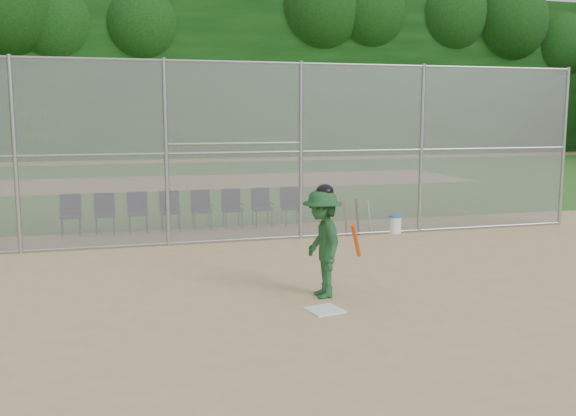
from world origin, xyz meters
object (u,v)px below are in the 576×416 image
object	(u,v)px
water_cooler	(394,224)
chair_0	(71,215)
batter_at_plate	(322,243)
home_plate	(325,310)

from	to	relation	value
water_cooler	chair_0	xyz separation A→B (m)	(-7.48, 1.76, 0.26)
batter_at_plate	chair_0	bearing A→B (deg)	122.13
batter_at_plate	water_cooler	distance (m)	5.85
home_plate	batter_at_plate	bearing A→B (deg)	74.39
chair_0	home_plate	bearing A→B (deg)	-61.70
water_cooler	chair_0	world-z (taller)	chair_0
water_cooler	chair_0	distance (m)	7.69
home_plate	batter_at_plate	xyz separation A→B (m)	(0.20, 0.71, 0.85)
batter_at_plate	chair_0	world-z (taller)	batter_at_plate
water_cooler	chair_0	size ratio (longest dim) A/B	0.45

